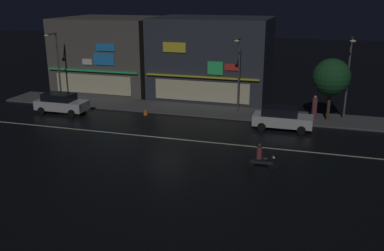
% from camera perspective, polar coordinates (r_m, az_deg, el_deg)
% --- Properties ---
extents(ground_plane, '(140.00, 140.00, 0.00)m').
position_cam_1_polar(ground_plane, '(30.17, -3.48, -1.67)').
color(ground_plane, black).
extents(lane_divider_stripe, '(33.92, 0.16, 0.01)m').
position_cam_1_polar(lane_divider_stripe, '(30.16, -3.48, -1.66)').
color(lane_divider_stripe, beige).
rests_on(lane_divider_stripe, ground).
extents(sidewalk_far, '(35.70, 3.66, 0.14)m').
position_cam_1_polar(sidewalk_far, '(37.00, 0.48, 2.08)').
color(sidewalk_far, '#4C4C4F').
rests_on(sidewalk_far, ground).
extents(storefront_left_block, '(9.76, 8.92, 7.28)m').
position_cam_1_polar(storefront_left_block, '(45.85, -10.44, 9.32)').
color(storefront_left_block, '#56514C').
rests_on(storefront_left_block, ground).
extents(storefront_center_block, '(10.79, 8.01, 7.48)m').
position_cam_1_polar(storefront_center_block, '(41.70, 2.70, 8.95)').
color(storefront_center_block, '#2D333D').
rests_on(storefront_center_block, ground).
extents(streetlamp_west, '(0.44, 1.64, 6.11)m').
position_cam_1_polar(streetlamp_west, '(41.83, -17.48, 8.31)').
color(streetlamp_west, '#47494C').
rests_on(streetlamp_west, sidewalk_far).
extents(streetlamp_mid, '(0.44, 1.64, 6.16)m').
position_cam_1_polar(streetlamp_mid, '(35.52, 6.17, 7.56)').
color(streetlamp_mid, '#47494C').
rests_on(streetlamp_mid, sidewalk_far).
extents(streetlamp_east, '(0.44, 1.64, 6.38)m').
position_cam_1_polar(streetlamp_east, '(35.32, 19.98, 6.76)').
color(streetlamp_east, '#47494C').
rests_on(streetlamp_east, sidewalk_far).
extents(pedestrian_on_sidewalk, '(0.40, 0.40, 1.90)m').
position_cam_1_polar(pedestrian_on_sidewalk, '(35.16, 15.86, 2.19)').
color(pedestrian_on_sidewalk, brown).
rests_on(pedestrian_on_sidewalk, sidewalk_far).
extents(street_tree, '(2.86, 2.86, 4.84)m').
position_cam_1_polar(street_tree, '(34.63, 17.93, 6.07)').
color(street_tree, '#473323').
rests_on(street_tree, sidewalk_far).
extents(parked_car_near_kerb, '(4.30, 1.98, 1.67)m').
position_cam_1_polar(parked_car_near_kerb, '(32.50, 11.80, 1.00)').
color(parked_car_near_kerb, silver).
rests_on(parked_car_near_kerb, ground).
extents(parked_car_trailing, '(4.30, 1.98, 1.67)m').
position_cam_1_polar(parked_car_trailing, '(37.75, -16.90, 2.88)').
color(parked_car_trailing, silver).
rests_on(parked_car_trailing, ground).
extents(motorcycle_following, '(1.90, 0.60, 1.52)m').
position_cam_1_polar(motorcycle_following, '(25.16, 9.06, -4.28)').
color(motorcycle_following, black).
rests_on(motorcycle_following, ground).
extents(traffic_cone, '(0.36, 0.36, 0.55)m').
position_cam_1_polar(traffic_cone, '(35.89, -6.17, 1.83)').
color(traffic_cone, orange).
rests_on(traffic_cone, ground).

